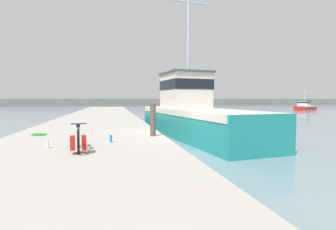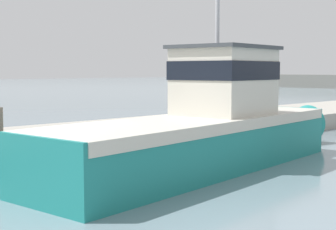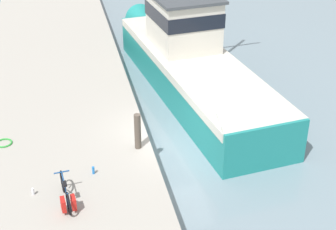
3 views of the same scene
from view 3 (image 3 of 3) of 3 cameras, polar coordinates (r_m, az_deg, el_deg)
name	(u,v)px [view 3 (image 3 of 3)]	position (r m, az deg, el deg)	size (l,w,h in m)	color
ground_plane	(175,153)	(18.27, 0.73, -4.25)	(320.00, 320.00, 0.00)	gray
dock_pier	(61,157)	(17.71, -11.76, -4.53)	(5.97, 80.00, 0.83)	#A39E93
fishing_boat_main	(190,59)	(22.36, 2.42, 6.24)	(4.63, 14.56, 9.68)	teal
bicycle_touring	(66,195)	(14.70, -11.20, -8.74)	(0.55, 1.70, 0.72)	black
mooring_post	(138,131)	(16.73, -3.38, -1.83)	(0.22, 0.22, 1.25)	#51473D
hose_coil	(4,143)	(18.08, -17.74, -2.97)	(0.56, 0.56, 0.05)	green
water_bottle_by_bike	(33,192)	(15.41, -14.74, -8.21)	(0.08, 0.08, 0.22)	silver
water_bottle_on_curb	(93,170)	(15.91, -8.27, -6.09)	(0.08, 0.08, 0.24)	blue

